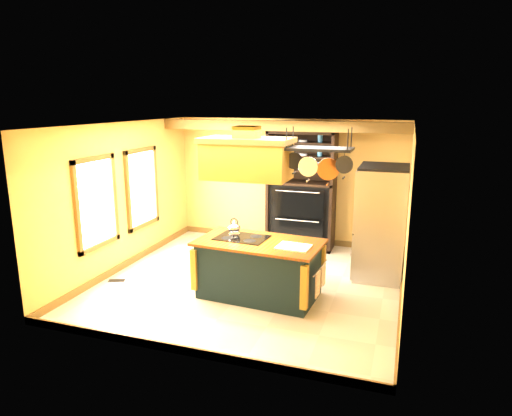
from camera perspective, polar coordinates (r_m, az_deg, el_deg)
The scene contains 15 objects.
floor at distance 8.05m, azimuth -0.60°, elevation -9.16°, with size 5.00×5.00×0.00m, color beige.
ceiling at distance 7.45m, azimuth -0.65°, elevation 10.42°, with size 5.00×5.00×0.00m, color white.
wall_back at distance 9.98m, azimuth 4.11°, elevation 3.32°, with size 5.00×0.02×2.70m, color gold.
wall_front at distance 5.42m, azimuth -9.38°, elevation -5.42°, with size 5.00×0.02×2.70m, color gold.
wall_left at distance 8.76m, azimuth -16.26°, elevation 1.41°, with size 0.02×5.00×2.70m, color gold.
wall_right at distance 7.23m, azimuth 18.44°, elevation -1.20°, with size 0.02×5.00×2.70m, color gold.
ceiling_beam at distance 9.07m, azimuth 2.94°, elevation 10.22°, with size 5.00×0.15×0.20m, color brown.
window_near at distance 8.10m, azimuth -19.28°, elevation 0.62°, with size 0.06×1.06×1.56m.
window_far at distance 9.22m, azimuth -14.00°, elevation 2.44°, with size 0.06×1.06×1.56m.
kitchen_island at distance 7.33m, azimuth 0.38°, elevation -7.53°, with size 2.03×1.23×1.11m.
range_hood at distance 6.96m, azimuth -1.16°, elevation 6.40°, with size 1.38×0.78×0.80m.
pot_rack at distance 6.67m, azimuth 7.87°, elevation 6.56°, with size 1.02×0.48×0.77m.
refrigerator at distance 8.29m, azimuth 15.27°, elevation -2.02°, with size 0.84×1.00×1.95m.
hutch at distance 9.72m, azimuth 5.69°, elevation 0.56°, with size 1.40×0.63×2.48m.
floor_register at distance 8.43m, azimuth -17.01°, elevation -8.65°, with size 0.28×0.12×0.01m, color black.
Camera 1 is at (2.45, -7.02, 3.07)m, focal length 32.00 mm.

